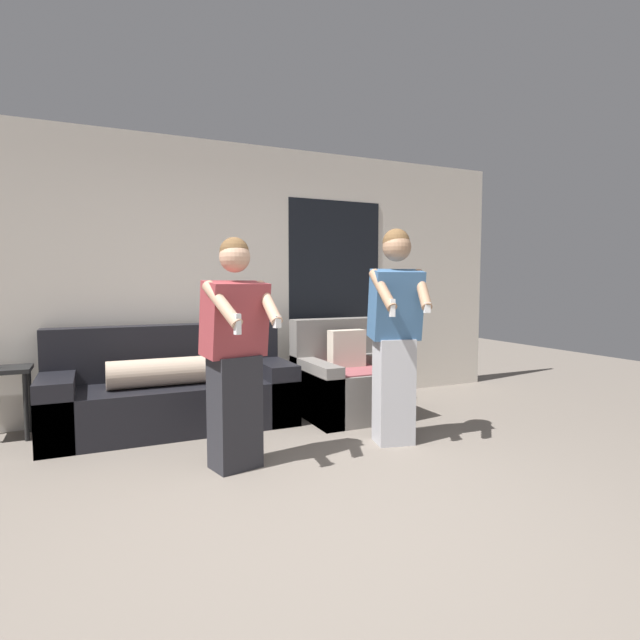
{
  "coord_description": "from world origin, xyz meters",
  "views": [
    {
      "loc": [
        -1.16,
        -2.23,
        1.31
      ],
      "look_at": [
        0.37,
        1.15,
        1.02
      ],
      "focal_mm": 28.0,
      "sensor_mm": 36.0,
      "label": 1
    }
  ],
  "objects_px": {
    "couch": "(173,392)",
    "person_right": "(395,334)",
    "armchair": "(348,382)",
    "person_left": "(235,354)"
  },
  "relations": [
    {
      "from": "armchair",
      "to": "person_right",
      "type": "distance_m",
      "value": 1.1
    },
    {
      "from": "couch",
      "to": "person_right",
      "type": "height_order",
      "value": "person_right"
    },
    {
      "from": "armchair",
      "to": "person_right",
      "type": "height_order",
      "value": "person_right"
    },
    {
      "from": "couch",
      "to": "armchair",
      "type": "distance_m",
      "value": 1.65
    },
    {
      "from": "armchair",
      "to": "person_left",
      "type": "xyz_separation_m",
      "value": [
        -1.37,
        -0.94,
        0.49
      ]
    },
    {
      "from": "armchair",
      "to": "person_left",
      "type": "bearing_deg",
      "value": -145.53
    },
    {
      "from": "couch",
      "to": "person_left",
      "type": "height_order",
      "value": "person_left"
    },
    {
      "from": "couch",
      "to": "person_left",
      "type": "bearing_deg",
      "value": -77.93
    },
    {
      "from": "couch",
      "to": "person_right",
      "type": "xyz_separation_m",
      "value": [
        1.57,
        -1.22,
        0.58
      ]
    },
    {
      "from": "armchair",
      "to": "person_left",
      "type": "distance_m",
      "value": 1.73
    }
  ]
}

